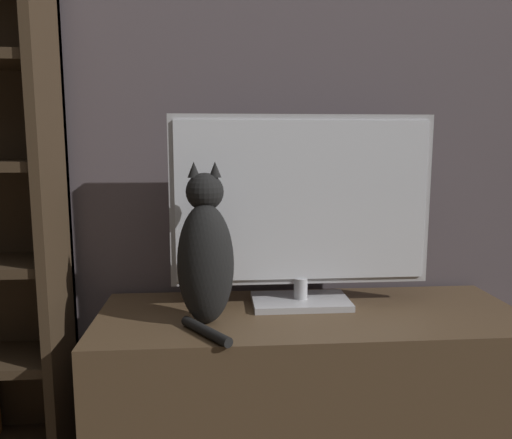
# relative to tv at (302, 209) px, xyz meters

# --- Properties ---
(wall_back) EXTENTS (4.80, 0.05, 2.60)m
(wall_back) POSITION_rel_tv_xyz_m (0.02, 0.21, 0.50)
(wall_back) COLOR #564C51
(wall_back) RESTS_ON ground_plane
(tv_stand) EXTENTS (1.30, 0.49, 0.49)m
(tv_stand) POSITION_rel_tv_xyz_m (0.02, -0.08, -0.56)
(tv_stand) COLOR brown
(tv_stand) RESTS_ON ground_plane
(tv) EXTENTS (0.83, 0.19, 0.60)m
(tv) POSITION_rel_tv_xyz_m (0.00, 0.00, 0.00)
(tv) COLOR #B7B7BC
(tv) RESTS_ON tv_stand
(cat) EXTENTS (0.16, 0.28, 0.46)m
(cat) POSITION_rel_tv_xyz_m (-0.30, -0.14, -0.11)
(cat) COLOR black
(cat) RESTS_ON tv_stand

